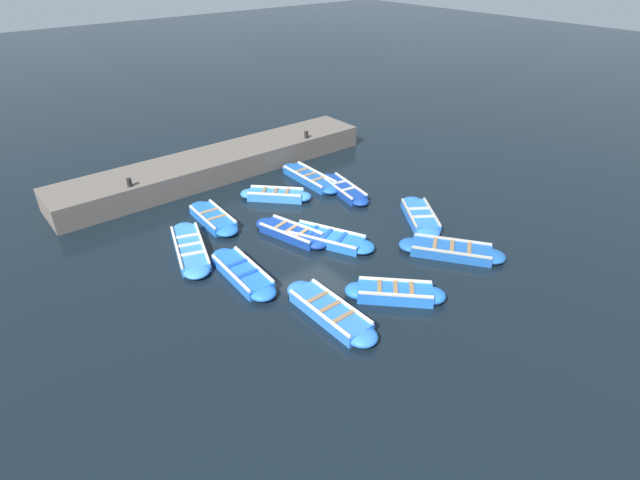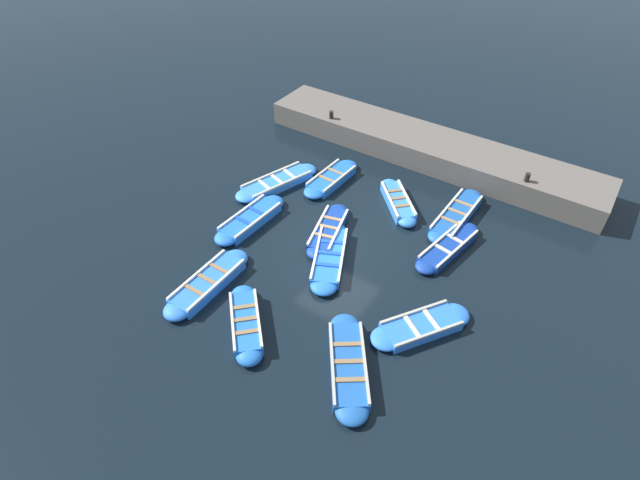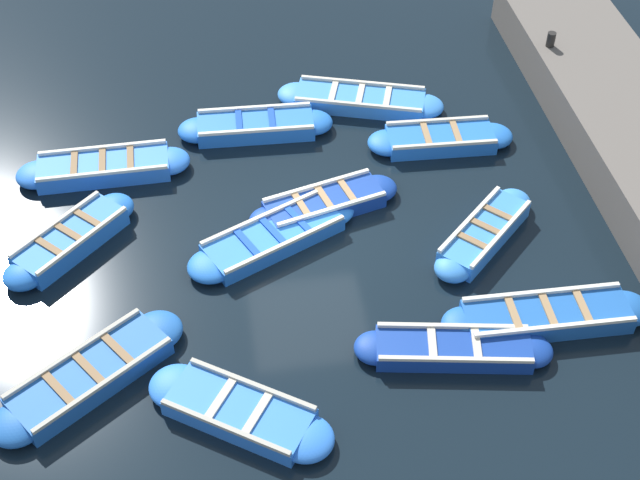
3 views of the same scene
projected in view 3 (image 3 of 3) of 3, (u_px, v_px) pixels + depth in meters
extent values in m
plane|color=black|center=(307.00, 239.00, 17.73)|extent=(120.00, 120.00, 0.00)
cube|color=blue|center=(71.00, 240.00, 17.43)|extent=(2.26, 2.25, 0.39)
ellipsoid|color=blue|center=(114.00, 208.00, 18.11)|extent=(1.14, 1.13, 0.39)
ellipsoid|color=blue|center=(24.00, 275.00, 16.76)|extent=(1.14, 1.13, 0.39)
cube|color=beige|center=(55.00, 223.00, 17.44)|extent=(1.68, 1.67, 0.07)
cube|color=beige|center=(82.00, 240.00, 17.11)|extent=(1.68, 1.67, 0.07)
cube|color=olive|center=(88.00, 218.00, 17.57)|extent=(0.63, 0.63, 0.04)
cube|color=olive|center=(69.00, 232.00, 17.28)|extent=(0.63, 0.63, 0.04)
cube|color=olive|center=(49.00, 247.00, 17.00)|extent=(0.63, 0.63, 0.04)
cube|color=#3884E0|center=(484.00, 234.00, 17.58)|extent=(2.24, 2.21, 0.36)
ellipsoid|color=#3884E0|center=(513.00, 202.00, 18.25)|extent=(1.04, 1.04, 0.36)
ellipsoid|color=#3884E0|center=(453.00, 268.00, 16.91)|extent=(1.04, 1.04, 0.36)
cube|color=silver|center=(470.00, 218.00, 17.58)|extent=(1.71, 1.67, 0.07)
cube|color=silver|center=(501.00, 233.00, 17.28)|extent=(1.71, 1.67, 0.07)
cube|color=olive|center=(498.00, 213.00, 17.73)|extent=(0.58, 0.59, 0.04)
cube|color=olive|center=(485.00, 226.00, 17.44)|extent=(0.58, 0.59, 0.04)
cube|color=olive|center=(472.00, 241.00, 17.15)|extent=(0.58, 0.59, 0.04)
cube|color=blue|center=(256.00, 126.00, 20.09)|extent=(2.64, 1.05, 0.35)
ellipsoid|color=blue|center=(313.00, 122.00, 20.20)|extent=(0.93, 0.90, 0.35)
ellipsoid|color=blue|center=(198.00, 130.00, 19.99)|extent=(0.93, 0.90, 0.35)
cube|color=silver|center=(254.00, 108.00, 20.25)|extent=(2.56, 0.19, 0.07)
cube|color=silver|center=(256.00, 131.00, 19.64)|extent=(2.56, 0.19, 0.07)
cube|color=#1947B7|center=(272.00, 118.00, 19.99)|extent=(0.17, 0.83, 0.04)
cube|color=#1947B7|center=(239.00, 121.00, 19.93)|extent=(0.17, 0.83, 0.04)
cube|color=#1E59AD|center=(91.00, 375.00, 15.11)|extent=(2.84, 2.43, 0.35)
ellipsoid|color=#1E59AD|center=(157.00, 331.00, 15.81)|extent=(1.30, 1.30, 0.35)
ellipsoid|color=#1E59AD|center=(18.00, 424.00, 14.42)|extent=(1.30, 1.30, 0.35)
cube|color=#B2AD9E|center=(73.00, 352.00, 15.20)|extent=(2.26, 1.65, 0.07)
cube|color=#B2AD9E|center=(104.00, 383.00, 14.73)|extent=(2.26, 1.65, 0.07)
cube|color=olive|center=(118.00, 349.00, 15.27)|extent=(0.62, 0.79, 0.04)
cube|color=olive|center=(88.00, 368.00, 14.98)|extent=(0.62, 0.79, 0.04)
cube|color=olive|center=(58.00, 388.00, 14.68)|extent=(0.62, 0.79, 0.04)
cube|color=blue|center=(239.00, 412.00, 14.60)|extent=(2.55, 2.17, 0.31)
ellipsoid|color=blue|center=(305.00, 438.00, 14.24)|extent=(1.31, 1.30, 0.31)
ellipsoid|color=blue|center=(177.00, 387.00, 14.97)|extent=(1.31, 1.30, 0.31)
cube|color=#B2AD9E|center=(252.00, 384.00, 14.77)|extent=(2.00, 1.38, 0.07)
cube|color=#B2AD9E|center=(225.00, 427.00, 14.17)|extent=(2.00, 1.38, 0.07)
cube|color=beige|center=(257.00, 413.00, 14.38)|extent=(0.61, 0.81, 0.04)
cube|color=beige|center=(221.00, 398.00, 14.58)|extent=(0.61, 0.81, 0.04)
cube|color=#1E59AD|center=(546.00, 317.00, 16.05)|extent=(3.03, 0.98, 0.34)
ellipsoid|color=#1E59AD|center=(626.00, 309.00, 16.19)|extent=(0.89, 0.86, 0.34)
ellipsoid|color=#1E59AD|center=(465.00, 325.00, 15.91)|extent=(0.89, 0.86, 0.34)
cube|color=silver|center=(541.00, 292.00, 16.20)|extent=(2.95, 0.15, 0.07)
cube|color=silver|center=(556.00, 327.00, 15.61)|extent=(2.95, 0.15, 0.07)
cube|color=#9E7A51|center=(583.00, 306.00, 15.97)|extent=(0.16, 0.81, 0.04)
cube|color=#9E7A51|center=(548.00, 310.00, 15.92)|extent=(0.16, 0.81, 0.04)
cube|color=#9E7A51|center=(514.00, 313.00, 15.86)|extent=(0.16, 0.81, 0.04)
cube|color=#3884E0|center=(360.00, 100.00, 20.84)|extent=(3.15, 1.85, 0.32)
ellipsoid|color=#3884E0|center=(424.00, 106.00, 20.67)|extent=(1.16, 1.14, 0.32)
ellipsoid|color=#3884E0|center=(297.00, 94.00, 21.01)|extent=(1.16, 1.14, 0.32)
cube|color=beige|center=(363.00, 83.00, 21.02)|extent=(2.82, 0.98, 0.07)
cube|color=beige|center=(358.00, 105.00, 20.39)|extent=(2.82, 0.98, 0.07)
cube|color=beige|center=(387.00, 96.00, 20.64)|extent=(0.40, 0.86, 0.04)
cube|color=beige|center=(360.00, 94.00, 20.71)|extent=(0.40, 0.86, 0.04)
cube|color=beige|center=(333.00, 91.00, 20.79)|extent=(0.40, 0.86, 0.04)
cube|color=blue|center=(440.00, 139.00, 19.77)|extent=(2.40, 1.06, 0.33)
ellipsoid|color=blue|center=(492.00, 136.00, 19.86)|extent=(0.95, 0.92, 0.33)
ellipsoid|color=blue|center=(388.00, 143.00, 19.68)|extent=(0.95, 0.92, 0.33)
cube|color=beige|center=(437.00, 120.00, 19.94)|extent=(2.31, 0.19, 0.07)
cube|color=beige|center=(445.00, 145.00, 19.32)|extent=(2.31, 0.19, 0.07)
cube|color=#9E7A51|center=(456.00, 132.00, 19.67)|extent=(0.18, 0.85, 0.04)
cube|color=#9E7A51|center=(426.00, 134.00, 19.62)|extent=(0.18, 0.85, 0.04)
cube|color=blue|center=(273.00, 237.00, 17.54)|extent=(2.94, 2.10, 0.31)
ellipsoid|color=blue|center=(331.00, 210.00, 18.10)|extent=(1.26, 1.24, 0.31)
ellipsoid|color=blue|center=(212.00, 266.00, 16.98)|extent=(1.26, 1.24, 0.31)
cube|color=beige|center=(261.00, 217.00, 17.68)|extent=(2.49, 1.25, 0.07)
cube|color=beige|center=(286.00, 244.00, 17.14)|extent=(2.49, 1.25, 0.07)
cube|color=#1947B7|center=(298.00, 219.00, 17.66)|extent=(0.51, 0.85, 0.04)
cube|color=#1947B7|center=(273.00, 231.00, 17.42)|extent=(0.51, 0.85, 0.04)
cube|color=#1947B7|center=(247.00, 243.00, 17.18)|extent=(0.51, 0.85, 0.04)
cube|color=navy|center=(453.00, 349.00, 15.54)|extent=(2.80, 1.28, 0.31)
ellipsoid|color=navy|center=(531.00, 351.00, 15.52)|extent=(0.90, 0.88, 0.31)
ellipsoid|color=navy|center=(376.00, 348.00, 15.56)|extent=(0.90, 0.88, 0.31)
cube|color=beige|center=(453.00, 326.00, 15.67)|extent=(2.62, 0.54, 0.07)
cube|color=beige|center=(456.00, 359.00, 15.14)|extent=(2.62, 0.54, 0.07)
cube|color=beige|center=(476.00, 343.00, 15.41)|extent=(0.26, 0.73, 0.04)
cube|color=beige|center=(432.00, 343.00, 15.42)|extent=(0.26, 0.73, 0.04)
cube|color=navy|center=(324.00, 204.00, 18.23)|extent=(2.57, 1.47, 0.33)
ellipsoid|color=navy|center=(377.00, 188.00, 18.58)|extent=(1.00, 0.99, 0.33)
ellipsoid|color=navy|center=(269.00, 221.00, 17.88)|extent=(1.00, 0.99, 0.33)
cube|color=silver|center=(317.00, 185.00, 18.35)|extent=(2.32, 0.70, 0.07)
cube|color=silver|center=(332.00, 209.00, 17.83)|extent=(2.32, 0.70, 0.07)
cube|color=#9E7A51|center=(347.00, 191.00, 18.25)|extent=(0.33, 0.77, 0.04)
cube|color=#9E7A51|center=(324.00, 198.00, 18.10)|extent=(0.33, 0.77, 0.04)
cube|color=#9E7A51|center=(301.00, 204.00, 17.95)|extent=(0.33, 0.77, 0.04)
cube|color=blue|center=(104.00, 168.00, 19.04)|extent=(2.78, 0.99, 0.36)
ellipsoid|color=blue|center=(169.00, 161.00, 19.20)|extent=(0.92, 0.89, 0.36)
ellipsoid|color=blue|center=(38.00, 175.00, 18.87)|extent=(0.92, 0.89, 0.36)
cube|color=silver|center=(102.00, 147.00, 19.19)|extent=(2.71, 0.11, 0.07)
cube|color=silver|center=(102.00, 173.00, 18.58)|extent=(2.71, 0.11, 0.07)
cube|color=olive|center=(130.00, 158.00, 18.97)|extent=(0.15, 0.84, 0.04)
cube|color=olive|center=(102.00, 161.00, 18.90)|extent=(0.15, 0.84, 0.04)
cube|color=olive|center=(74.00, 164.00, 18.83)|extent=(0.15, 0.84, 0.04)
cylinder|color=black|center=(551.00, 39.00, 20.79)|extent=(0.20, 0.20, 0.35)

